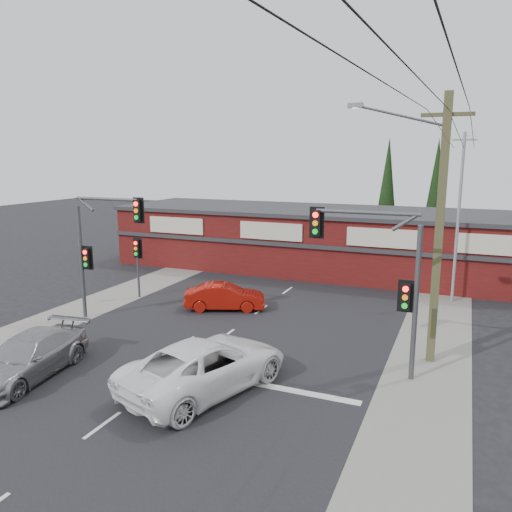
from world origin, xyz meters
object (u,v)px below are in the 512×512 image
at_px(white_suv, 206,365).
at_px(utility_pole, 436,222).
at_px(silver_suv, 28,357).
at_px(shop_building, 305,238).
at_px(red_sedan, 225,297).

xyz_separation_m(white_suv, utility_pole, (6.69, 5.47, 4.53)).
distance_m(silver_suv, shop_building, 21.44).
bearing_deg(shop_building, red_sedan, -93.92).
distance_m(white_suv, utility_pole, 9.76).
bearing_deg(silver_suv, shop_building, 73.18).
distance_m(shop_building, utility_pole, 17.15).
height_order(white_suv, silver_suv, white_suv).
relative_size(red_sedan, shop_building, 0.15).
xyz_separation_m(white_suv, silver_suv, (-6.32, -1.61, -0.11)).
height_order(white_suv, shop_building, shop_building).
distance_m(white_suv, silver_suv, 6.52).
distance_m(white_suv, shop_building, 19.69).
bearing_deg(white_suv, shop_building, -64.04).
relative_size(white_suv, utility_pole, 0.62).
bearing_deg(utility_pole, shop_building, 123.76).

